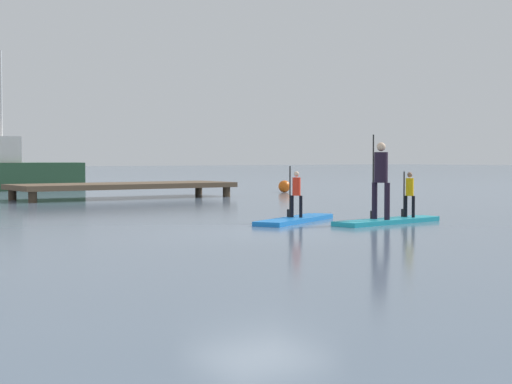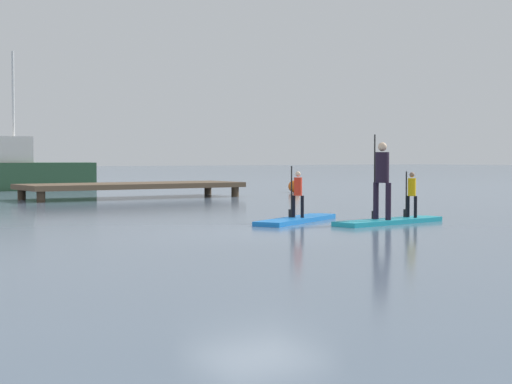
{
  "view_description": "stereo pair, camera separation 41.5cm",
  "coord_description": "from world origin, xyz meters",
  "px_view_note": "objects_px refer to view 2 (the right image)",
  "views": [
    {
      "loc": [
        -9.1,
        -13.29,
        1.47
      ],
      "look_at": [
        0.73,
        1.2,
        0.74
      ],
      "focal_mm": 58.21,
      "sensor_mm": 36.0,
      "label": 1
    },
    {
      "loc": [
        -8.75,
        -13.52,
        1.47
      ],
      "look_at": [
        0.73,
        1.2,
        0.74
      ],
      "focal_mm": 58.21,
      "sensor_mm": 36.0,
      "label": 2
    }
  ],
  "objects_px": {
    "paddler_child_solo": "(297,192)",
    "paddleboard_near": "(298,220)",
    "paddler_adult": "(382,175)",
    "mooring_buoy_mid": "(294,186)",
    "motor_boat_small_navy": "(10,171)",
    "paddleboard_far": "(391,221)",
    "paddler_child_front": "(411,192)"
  },
  "relations": [
    {
      "from": "paddler_child_solo",
      "to": "paddleboard_near",
      "type": "bearing_deg",
      "value": -70.28
    },
    {
      "from": "paddler_adult",
      "to": "mooring_buoy_mid",
      "type": "xyz_separation_m",
      "value": [
        8.06,
        14.66,
        -0.83
      ]
    },
    {
      "from": "paddler_adult",
      "to": "motor_boat_small_navy",
      "type": "distance_m",
      "value": 23.54
    },
    {
      "from": "paddler_child_solo",
      "to": "mooring_buoy_mid",
      "type": "distance_m",
      "value": 16.04
    },
    {
      "from": "paddleboard_near",
      "to": "motor_boat_small_navy",
      "type": "bearing_deg",
      "value": 90.38
    },
    {
      "from": "paddler_child_solo",
      "to": "paddleboard_far",
      "type": "relative_size",
      "value": 0.37
    },
    {
      "from": "paddleboard_near",
      "to": "motor_boat_small_navy",
      "type": "height_order",
      "value": "motor_boat_small_navy"
    },
    {
      "from": "paddler_adult",
      "to": "motor_boat_small_navy",
      "type": "xyz_separation_m",
      "value": [
        -1.32,
        23.5,
        -0.2
      ]
    },
    {
      "from": "paddleboard_far",
      "to": "paddler_adult",
      "type": "relative_size",
      "value": 1.68
    },
    {
      "from": "motor_boat_small_navy",
      "to": "mooring_buoy_mid",
      "type": "xyz_separation_m",
      "value": [
        9.38,
        -8.84,
        -0.63
      ]
    },
    {
      "from": "paddler_adult",
      "to": "mooring_buoy_mid",
      "type": "distance_m",
      "value": 16.75
    },
    {
      "from": "paddler_child_front",
      "to": "paddleboard_near",
      "type": "bearing_deg",
      "value": 147.78
    },
    {
      "from": "paddler_adult",
      "to": "paddler_child_front",
      "type": "relative_size",
      "value": 1.79
    },
    {
      "from": "paddler_child_front",
      "to": "mooring_buoy_mid",
      "type": "bearing_deg",
      "value": 64.14
    },
    {
      "from": "paddleboard_far",
      "to": "paddler_child_solo",
      "type": "bearing_deg",
      "value": 134.25
    },
    {
      "from": "paddleboard_near",
      "to": "paddler_adult",
      "type": "relative_size",
      "value": 1.64
    },
    {
      "from": "mooring_buoy_mid",
      "to": "paddler_adult",
      "type": "bearing_deg",
      "value": -118.79
    },
    {
      "from": "paddler_adult",
      "to": "mooring_buoy_mid",
      "type": "bearing_deg",
      "value": 61.21
    },
    {
      "from": "paddler_child_front",
      "to": "mooring_buoy_mid",
      "type": "height_order",
      "value": "paddler_child_front"
    },
    {
      "from": "paddleboard_near",
      "to": "paddler_child_solo",
      "type": "relative_size",
      "value": 2.63
    },
    {
      "from": "paddleboard_far",
      "to": "paddler_child_front",
      "type": "distance_m",
      "value": 0.97
    },
    {
      "from": "paddleboard_far",
      "to": "paddler_adult",
      "type": "distance_m",
      "value": 1.07
    },
    {
      "from": "paddleboard_near",
      "to": "mooring_buoy_mid",
      "type": "bearing_deg",
      "value": 54.88
    },
    {
      "from": "mooring_buoy_mid",
      "to": "paddler_child_front",
      "type": "bearing_deg",
      "value": -115.86
    },
    {
      "from": "motor_boat_small_navy",
      "to": "paddleboard_near",
      "type": "bearing_deg",
      "value": -89.62
    },
    {
      "from": "paddleboard_near",
      "to": "paddler_adult",
      "type": "height_order",
      "value": "paddler_adult"
    },
    {
      "from": "paddleboard_far",
      "to": "paddler_adult",
      "type": "xyz_separation_m",
      "value": [
        -0.29,
        -0.03,
        1.03
      ]
    },
    {
      "from": "paddleboard_near",
      "to": "paddler_adult",
      "type": "distance_m",
      "value": 2.19
    },
    {
      "from": "paddleboard_far",
      "to": "paddler_child_front",
      "type": "relative_size",
      "value": 3.02
    },
    {
      "from": "motor_boat_small_navy",
      "to": "paddler_child_front",
      "type": "bearing_deg",
      "value": -84.27
    },
    {
      "from": "paddleboard_near",
      "to": "paddler_child_front",
      "type": "relative_size",
      "value": 2.95
    },
    {
      "from": "paddler_adult",
      "to": "paddler_child_solo",
      "type": "bearing_deg",
      "value": 127.33
    }
  ]
}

